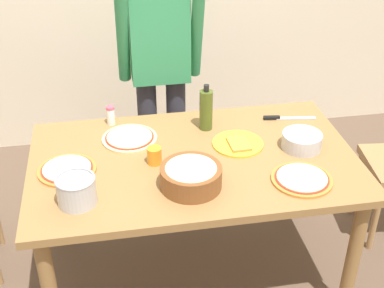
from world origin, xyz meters
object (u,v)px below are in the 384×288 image
(person_cook, at_px, (160,65))
(chef_knife, at_px, (283,118))
(plate_with_slice, at_px, (238,144))
(popcorn_bowl, at_px, (191,175))
(pizza_raw_on_board, at_px, (130,138))
(steel_pot, at_px, (76,190))
(dining_table, at_px, (194,173))
(cup_orange, at_px, (154,156))
(mixing_bowl_steel, at_px, (302,141))
(pizza_cooked_on_tray, at_px, (67,170))
(pizza_second_cooked, at_px, (302,179))
(olive_oil_bottle, at_px, (206,110))
(salt_shaker, at_px, (111,115))

(person_cook, bearing_deg, chef_knife, -36.08)
(plate_with_slice, xyz_separation_m, popcorn_bowl, (-0.30, -0.31, 0.05))
(pizza_raw_on_board, distance_m, steel_pot, 0.56)
(dining_table, bearing_deg, cup_orange, -176.79)
(person_cook, xyz_separation_m, cup_orange, (-0.13, -0.77, -0.14))
(mixing_bowl_steel, height_order, chef_knife, mixing_bowl_steel)
(mixing_bowl_steel, bearing_deg, popcorn_bowl, -159.57)
(dining_table, height_order, plate_with_slice, plate_with_slice)
(person_cook, xyz_separation_m, pizza_cooked_on_tray, (-0.54, -0.76, -0.17))
(pizza_second_cooked, relative_size, popcorn_bowl, 1.01)
(olive_oil_bottle, bearing_deg, person_cook, 110.78)
(popcorn_bowl, xyz_separation_m, chef_knife, (0.61, 0.53, -0.05))
(popcorn_bowl, xyz_separation_m, steel_pot, (-0.50, -0.03, 0.00))
(pizza_cooked_on_tray, bearing_deg, steel_pot, -78.12)
(person_cook, relative_size, popcorn_bowl, 5.79)
(cup_orange, bearing_deg, dining_table, 3.21)
(plate_with_slice, relative_size, chef_knife, 0.89)
(dining_table, distance_m, steel_pot, 0.63)
(pizza_cooked_on_tray, relative_size, popcorn_bowl, 0.99)
(steel_pot, bearing_deg, pizza_raw_on_board, 62.01)
(pizza_cooked_on_tray, distance_m, cup_orange, 0.42)
(pizza_second_cooked, distance_m, salt_shaker, 1.08)
(olive_oil_bottle, distance_m, cup_orange, 0.43)
(pizza_raw_on_board, xyz_separation_m, cup_orange, (0.10, -0.24, 0.03))
(person_cook, relative_size, pizza_raw_on_board, 5.66)
(steel_pot, bearing_deg, cup_orange, 34.38)
(pizza_raw_on_board, distance_m, cup_orange, 0.26)
(mixing_bowl_steel, distance_m, olive_oil_bottle, 0.52)
(person_cook, relative_size, salt_shaker, 15.28)
(plate_with_slice, xyz_separation_m, mixing_bowl_steel, (0.31, -0.08, 0.03))
(pizza_raw_on_board, relative_size, chef_knife, 0.98)
(mixing_bowl_steel, relative_size, chef_knife, 0.69)
(person_cook, relative_size, pizza_cooked_on_tray, 5.87)
(mixing_bowl_steel, distance_m, steel_pot, 1.14)
(dining_table, xyz_separation_m, salt_shaker, (-0.38, 0.41, 0.14))
(olive_oil_bottle, height_order, salt_shaker, olive_oil_bottle)
(dining_table, distance_m, olive_oil_bottle, 0.36)
(dining_table, height_order, pizza_second_cooked, pizza_second_cooked)
(mixing_bowl_steel, bearing_deg, dining_table, 179.88)
(pizza_cooked_on_tray, bearing_deg, popcorn_bowl, -21.39)
(pizza_cooked_on_tray, bearing_deg, chef_knife, 14.91)
(pizza_second_cooked, distance_m, plate_with_slice, 0.41)
(popcorn_bowl, relative_size, mixing_bowl_steel, 1.40)
(plate_with_slice, bearing_deg, popcorn_bowl, -134.15)
(pizza_raw_on_board, height_order, olive_oil_bottle, olive_oil_bottle)
(mixing_bowl_steel, bearing_deg, cup_orange, -179.25)
(olive_oil_bottle, relative_size, salt_shaker, 2.42)
(olive_oil_bottle, xyz_separation_m, chef_knife, (0.44, 0.03, -0.11))
(person_cook, relative_size, steel_pot, 9.34)
(pizza_raw_on_board, height_order, steel_pot, steel_pot)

